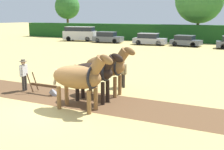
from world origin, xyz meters
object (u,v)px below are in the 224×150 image
object	(u,v)px
draft_horse_lead_left	(79,77)
parked_van	(80,34)
farmer_at_plow	(24,73)
parked_car_center	(186,41)
plow	(46,88)
parked_car_center_left	(149,39)
draft_horse_lead_right	(94,72)
tree_far_left	(67,7)
draft_horse_trail_left	(107,66)
farmer_beside_team	(123,72)
parked_car_left	(108,37)

from	to	relation	value
draft_horse_lead_left	parked_van	xyz separation A→B (m)	(-18.50, 27.83, -0.26)
farmer_at_plow	parked_car_center	size ratio (longest dim) A/B	0.41
plow	parked_car_center	bearing A→B (deg)	86.52
parked_car_center_left	draft_horse_lead_right	bearing A→B (deg)	-80.41
farmer_at_plow	draft_horse_lead_right	bearing A→B (deg)	-11.86
draft_horse_lead_right	parked_van	bearing A→B (deg)	123.38
tree_far_left	draft_horse_lead_right	size ratio (longest dim) A/B	2.95
draft_horse_lead_left	farmer_at_plow	distance (m)	4.48
tree_far_left	parked_van	bearing A→B (deg)	-44.91
parked_van	plow	bearing A→B (deg)	-70.90
parked_car_center_left	parked_van	bearing A→B (deg)	171.39
parked_van	parked_car_center	distance (m)	16.62
draft_horse_trail_left	parked_van	bearing A→B (deg)	124.66
draft_horse_lead_left	parked_car_center	world-z (taller)	draft_horse_lead_left
draft_horse_trail_left	parked_van	world-z (taller)	draft_horse_trail_left
parked_van	draft_horse_lead_right	bearing A→B (deg)	-66.58
parked_van	parked_car_center_left	xyz separation A→B (m)	(11.80, -0.77, -0.39)
farmer_beside_team	parked_car_center	world-z (taller)	farmer_beside_team
draft_horse_trail_left	parked_car_center_left	world-z (taller)	draft_horse_trail_left
tree_far_left	draft_horse_lead_right	distance (m)	44.09
draft_horse_lead_right	parked_car_left	xyz separation A→B (m)	(-13.24, 26.03, -0.60)
parked_car_left	parked_car_center_left	size ratio (longest dim) A/B	0.99
farmer_at_plow	parked_car_center_left	bearing A→B (deg)	82.87
parked_van	parked_car_center_left	distance (m)	11.83
tree_far_left	farmer_at_plow	world-z (taller)	tree_far_left
farmer_beside_team	parked_car_center	bearing A→B (deg)	38.87
draft_horse_trail_left	plow	world-z (taller)	draft_horse_trail_left
draft_horse_lead_left	draft_horse_trail_left	world-z (taller)	draft_horse_trail_left
tree_far_left	parked_van	size ratio (longest dim) A/B	1.49
draft_horse_lead_left	parked_car_left	distance (m)	30.37
draft_horse_lead_right	farmer_at_plow	size ratio (longest dim) A/B	1.62
parked_car_center	plow	bearing A→B (deg)	-85.41
draft_horse_lead_left	tree_far_left	bearing A→B (deg)	125.14
parked_car_center	tree_far_left	bearing A→B (deg)	167.74
farmer_beside_team	draft_horse_trail_left	bearing A→B (deg)	-148.06
tree_far_left	draft_horse_lead_right	xyz separation A→B (m)	(26.74, -34.80, -4.23)
draft_horse_lead_left	farmer_at_plow	size ratio (longest dim) A/B	1.76
parked_van	farmer_beside_team	bearing A→B (deg)	-63.25
farmer_beside_team	parked_car_center_left	size ratio (longest dim) A/B	0.33
draft_horse_lead_left	draft_horse_trail_left	xyz separation A→B (m)	(-0.07, 2.56, 0.05)
farmer_at_plow	parked_car_left	xyz separation A→B (m)	(-8.99, 26.08, -0.21)
draft_horse_trail_left	farmer_at_plow	distance (m)	4.45
plow	parked_van	bearing A→B (deg)	119.05
draft_horse_lead_left	farmer_beside_team	size ratio (longest dim) A/B	1.92
draft_horse_trail_left	parked_car_center	bearing A→B (deg)	92.71
parked_car_center_left	draft_horse_lead_left	bearing A→B (deg)	-81.00
draft_horse_lead_right	tree_far_left	bearing A→B (deg)	126.10
tree_far_left	farmer_beside_team	size ratio (longest dim) A/B	5.23
parked_van	parked_car_left	xyz separation A→B (m)	(5.23, -0.51, -0.38)
tree_far_left	farmer_beside_team	xyz separation A→B (m)	(26.78, -31.81, -4.73)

